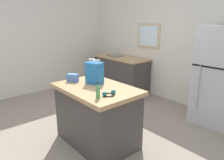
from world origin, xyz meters
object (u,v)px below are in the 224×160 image
at_px(kitchen_island, 97,115).
at_px(shopping_bag, 94,73).
at_px(ear_defenders, 109,94).
at_px(small_box, 73,78).
at_px(bottle, 98,91).
at_px(refrigerator, 220,77).

relative_size(kitchen_island, shopping_bag, 3.38).
xyz_separation_m(kitchen_island, ear_defenders, (0.39, -0.08, 0.47)).
height_order(shopping_bag, small_box, shopping_bag).
bearing_deg(bottle, small_box, 170.85).
xyz_separation_m(kitchen_island, small_box, (-0.47, -0.12, 0.51)).
distance_m(kitchen_island, bottle, 0.70).
bearing_deg(small_box, ear_defenders, 2.08).
bearing_deg(ear_defenders, shopping_bag, 162.72).
bearing_deg(kitchen_island, small_box, -166.16).
bearing_deg(ear_defenders, bottle, -95.45).
relative_size(refrigerator, small_box, 10.08).
bearing_deg(small_box, bottle, -9.15).
height_order(small_box, ear_defenders, small_box).
height_order(shopping_bag, bottle, shopping_bag).
xyz_separation_m(bottle, ear_defenders, (0.02, 0.17, -0.07)).
distance_m(shopping_bag, bottle, 0.64).
relative_size(shopping_bag, small_box, 2.14).
distance_m(refrigerator, small_box, 2.55).
bearing_deg(shopping_bag, bottle, -32.32).
bearing_deg(refrigerator, ear_defenders, -103.31).
bearing_deg(kitchen_island, ear_defenders, -12.23).
bearing_deg(refrigerator, small_box, -122.27).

